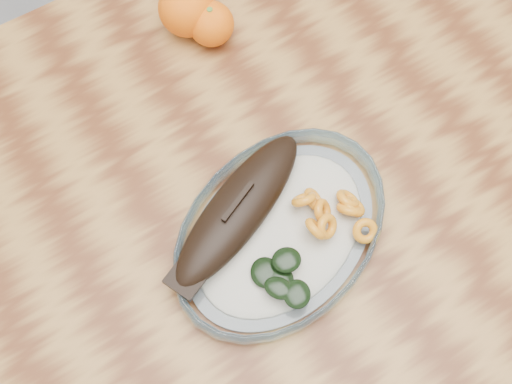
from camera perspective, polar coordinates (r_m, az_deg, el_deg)
ground at (r=1.57m, az=2.05°, el=-8.53°), size 3.00×3.00×0.00m
dining_table at (r=0.95m, az=3.34°, el=0.97°), size 1.20×0.80×0.75m
plated_meal at (r=0.80m, az=2.03°, el=-3.37°), size 0.70×0.70×0.08m
orange_left at (r=0.94m, az=-6.15°, el=15.92°), size 0.08×0.08×0.08m
orange_right at (r=0.93m, az=-4.01°, el=14.68°), size 0.07×0.07×0.07m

